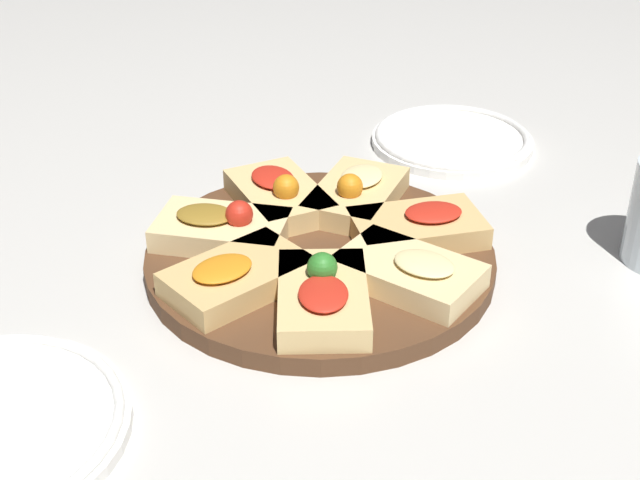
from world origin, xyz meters
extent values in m
plane|color=beige|center=(0.00, 0.00, 0.00)|extent=(3.00, 3.00, 0.00)
cylinder|color=#51331E|center=(0.00, 0.00, 0.01)|extent=(0.32, 0.32, 0.02)
cube|color=#DBB775|center=(0.03, 0.09, 0.03)|extent=(0.11, 0.14, 0.02)
ellipsoid|color=red|center=(0.04, 0.10, 0.04)|extent=(0.06, 0.06, 0.01)
sphere|color=orange|center=(0.03, 0.07, 0.05)|extent=(0.03, 0.03, 0.03)
cube|color=#E5C689|center=(-0.05, 0.08, 0.03)|extent=(0.13, 0.14, 0.02)
ellipsoid|color=olive|center=(-0.06, 0.09, 0.04)|extent=(0.06, 0.07, 0.01)
sphere|color=red|center=(-0.04, 0.06, 0.05)|extent=(0.03, 0.03, 0.03)
cube|color=tan|center=(-0.09, 0.01, 0.03)|extent=(0.13, 0.08, 0.02)
ellipsoid|color=orange|center=(-0.11, 0.01, 0.04)|extent=(0.06, 0.04, 0.01)
cube|color=#DBB775|center=(-0.07, -0.07, 0.03)|extent=(0.14, 0.14, 0.02)
ellipsoid|color=red|center=(-0.08, -0.08, 0.04)|extent=(0.07, 0.07, 0.01)
sphere|color=#2D7A28|center=(-0.05, -0.05, 0.05)|extent=(0.03, 0.03, 0.03)
cube|color=#E5C689|center=(0.01, -0.09, 0.03)|extent=(0.09, 0.13, 0.02)
ellipsoid|color=beige|center=(0.02, -0.11, 0.04)|extent=(0.05, 0.06, 0.01)
cube|color=tan|center=(0.08, -0.05, 0.03)|extent=(0.14, 0.13, 0.02)
ellipsoid|color=red|center=(0.09, -0.06, 0.04)|extent=(0.07, 0.06, 0.01)
cube|color=#DBB775|center=(0.09, 0.04, 0.03)|extent=(0.14, 0.11, 0.02)
ellipsoid|color=beige|center=(0.10, 0.04, 0.04)|extent=(0.07, 0.06, 0.01)
sphere|color=orange|center=(0.07, 0.03, 0.05)|extent=(0.03, 0.03, 0.03)
cylinder|color=white|center=(0.30, 0.08, 0.01)|extent=(0.19, 0.19, 0.01)
torus|color=white|center=(0.30, 0.08, 0.01)|extent=(0.18, 0.18, 0.01)
camera|label=1|loc=(-0.50, -0.49, 0.45)|focal=50.00mm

